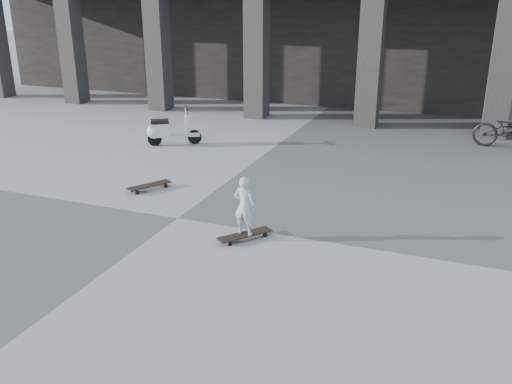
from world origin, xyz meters
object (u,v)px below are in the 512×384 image
(skateboard_spare, at_px, (149,186))
(scooter, at_px, (165,131))
(child, at_px, (245,206))
(longboard, at_px, (245,235))
(bicycle, at_px, (511,131))

(skateboard_spare, height_order, scooter, scooter)
(child, xyz_separation_m, scooter, (-4.22, 4.71, -0.19))
(longboard, bearing_deg, scooter, 79.57)
(longboard, relative_size, child, 0.89)
(child, bearing_deg, bicycle, -115.57)
(child, relative_size, scooter, 0.78)
(child, xyz_separation_m, bicycle, (4.26, 7.60, -0.10))
(longboard, bearing_deg, child, 113.69)
(bicycle, bearing_deg, child, 158.74)
(longboard, relative_size, bicycle, 0.47)
(skateboard_spare, relative_size, child, 0.92)
(scooter, bearing_deg, bicycle, -13.44)
(child, bearing_deg, longboard, 169.67)
(child, bearing_deg, skateboard_spare, -25.15)
(bicycle, bearing_deg, skateboard_spare, 139.09)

